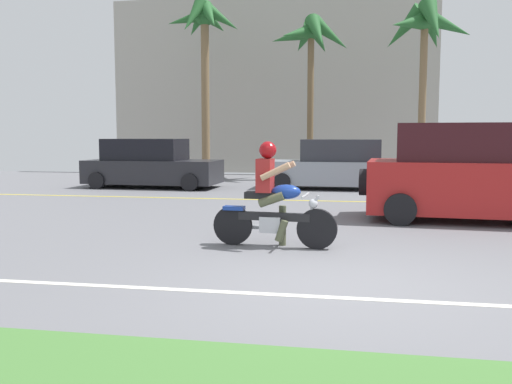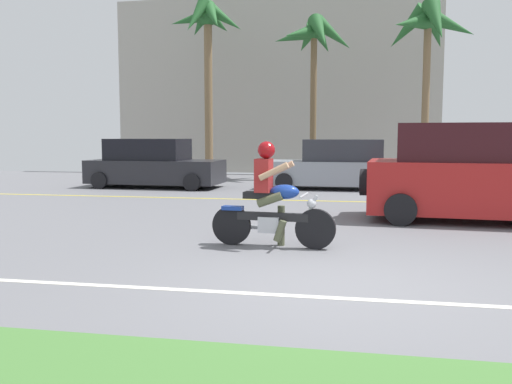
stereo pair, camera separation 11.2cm
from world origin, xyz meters
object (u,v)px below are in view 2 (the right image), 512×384
suv_nearby (486,174)px  parked_car_0 (153,165)px  palm_tree_1 (313,42)px  palm_tree_2 (207,31)px  parked_car_1 (338,166)px  palm_tree_0 (428,32)px  motorcyclist (272,203)px

suv_nearby → parked_car_0: size_ratio=1.10×
suv_nearby → palm_tree_1: bearing=113.3°
suv_nearby → palm_tree_2: palm_tree_2 is taller
parked_car_1 → palm_tree_0: size_ratio=0.65×
parked_car_0 → palm_tree_0: size_ratio=0.68×
suv_nearby → parked_car_1: size_ratio=1.14×
palm_tree_1 → motorcyclist: bearing=-87.9°
suv_nearby → palm_tree_2: 15.05m
parked_car_1 → motorcyclist: bearing=-93.9°
palm_tree_0 → motorcyclist: bearing=-106.1°
parked_car_1 → parked_car_0: bearing=-175.1°
motorcyclist → parked_car_0: bearing=121.0°
suv_nearby → parked_car_1: (-3.25, 6.39, -0.22)m
parked_car_1 → palm_tree_1: palm_tree_1 is taller
palm_tree_2 → parked_car_1: bearing=-39.0°
palm_tree_1 → palm_tree_0: bearing=-6.2°
palm_tree_1 → palm_tree_2: bearing=170.9°
motorcyclist → parked_car_1: bearing=86.1°
parked_car_1 → palm_tree_2: 9.04m
parked_car_0 → parked_car_1: bearing=4.9°
motorcyclist → palm_tree_2: (-5.00, 14.30, 5.39)m
parked_car_0 → palm_tree_0: palm_tree_0 is taller
parked_car_1 → palm_tree_2: bearing=141.0°
parked_car_0 → palm_tree_0: 11.20m
palm_tree_0 → palm_tree_1: bearing=173.8°
palm_tree_0 → palm_tree_1: (-4.29, 0.47, -0.15)m
palm_tree_2 → parked_car_0: bearing=-95.8°
parked_car_1 → palm_tree_0: 6.68m
palm_tree_0 → palm_tree_1: palm_tree_0 is taller
suv_nearby → parked_car_1: suv_nearby is taller
motorcyclist → suv_nearby: suv_nearby is taller
palm_tree_0 → palm_tree_1: size_ratio=1.05×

